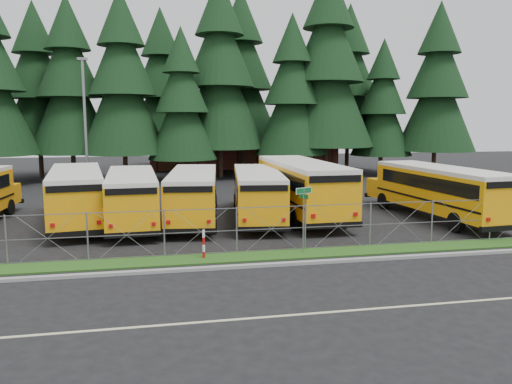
# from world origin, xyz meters

# --- Properties ---
(ground) EXTENTS (120.00, 120.00, 0.00)m
(ground) POSITION_xyz_m (0.00, 0.00, 0.00)
(ground) COLOR black
(ground) RESTS_ON ground
(curb) EXTENTS (50.00, 0.25, 0.12)m
(curb) POSITION_xyz_m (0.00, -3.10, 0.06)
(curb) COLOR gray
(curb) RESTS_ON ground
(grass_verge) EXTENTS (50.00, 1.40, 0.06)m
(grass_verge) POSITION_xyz_m (0.00, -1.70, 0.03)
(grass_verge) COLOR #1B4413
(grass_verge) RESTS_ON ground
(road_lane_line) EXTENTS (50.00, 0.12, 0.01)m
(road_lane_line) POSITION_xyz_m (0.00, -8.00, 0.01)
(road_lane_line) COLOR beige
(road_lane_line) RESTS_ON ground
(chainlink_fence) EXTENTS (44.00, 0.10, 2.00)m
(chainlink_fence) POSITION_xyz_m (0.00, -1.00, 1.00)
(chainlink_fence) COLOR gray
(chainlink_fence) RESTS_ON ground
(brick_building) EXTENTS (22.00, 10.00, 6.00)m
(brick_building) POSITION_xyz_m (6.00, 40.00, 3.00)
(brick_building) COLOR brown
(brick_building) RESTS_ON ground
(bus_2) EXTENTS (4.19, 11.59, 2.97)m
(bus_2) POSITION_xyz_m (-8.54, 6.80, 1.49)
(bus_2) COLOR #FF9A08
(bus_2) RESTS_ON ground
(bus_3) EXTENTS (3.05, 10.91, 2.83)m
(bus_3) POSITION_xyz_m (-5.59, 6.08, 1.42)
(bus_3) COLOR #FF9A08
(bus_3) RESTS_ON ground
(bus_4) EXTENTS (3.83, 11.00, 2.82)m
(bus_4) POSITION_xyz_m (-2.26, 6.26, 1.41)
(bus_4) COLOR #FF9A08
(bus_4) RESTS_ON ground
(bus_5) EXTENTS (3.95, 10.96, 2.81)m
(bus_5) POSITION_xyz_m (1.30, 6.01, 1.41)
(bus_5) COLOR #FF9A08
(bus_5) RESTS_ON ground
(bus_6) EXTENTS (3.09, 12.43, 3.25)m
(bus_6) POSITION_xyz_m (3.94, 6.58, 1.62)
(bus_6) COLOR #FF9A08
(bus_6) RESTS_ON ground
(bus_east) EXTENTS (3.60, 11.63, 3.00)m
(bus_east) POSITION_xyz_m (11.34, 4.20, 1.50)
(bus_east) COLOR #FF9A08
(bus_east) RESTS_ON ground
(street_sign) EXTENTS (0.77, 0.51, 2.81)m
(street_sign) POSITION_xyz_m (1.76, -1.50, 2.03)
(street_sign) COLOR gray
(street_sign) RESTS_ON ground
(striped_bollard) EXTENTS (0.11, 0.11, 1.20)m
(striped_bollard) POSITION_xyz_m (-2.45, -1.56, 0.60)
(striped_bollard) COLOR #B20C0C
(striped_bollard) RESTS_ON ground
(light_standard) EXTENTS (0.70, 0.35, 10.14)m
(light_standard) POSITION_xyz_m (-9.37, 17.93, 5.50)
(light_standard) COLOR gray
(light_standard) RESTS_ON ground
(conifer_2) EXTENTS (7.73, 7.73, 17.09)m
(conifer_2) POSITION_xyz_m (-12.00, 28.49, 8.54)
(conifer_2) COLOR black
(conifer_2) RESTS_ON ground
(conifer_3) EXTENTS (7.84, 7.84, 17.35)m
(conifer_3) POSITION_xyz_m (-7.08, 26.13, 8.67)
(conifer_3) COLOR black
(conifer_3) RESTS_ON ground
(conifer_4) EXTENTS (6.32, 6.32, 13.97)m
(conifer_4) POSITION_xyz_m (-1.85, 25.10, 6.99)
(conifer_4) COLOR black
(conifer_4) RESTS_ON ground
(conifer_5) EXTENTS (8.83, 8.83, 19.52)m
(conifer_5) POSITION_xyz_m (2.04, 28.26, 9.76)
(conifer_5) COLOR black
(conifer_5) RESTS_ON ground
(conifer_6) EXTENTS (7.12, 7.12, 15.74)m
(conifer_6) POSITION_xyz_m (8.76, 26.12, 7.87)
(conifer_6) COLOR black
(conifer_6) RESTS_ON ground
(conifer_7) EXTENTS (9.30, 9.30, 20.57)m
(conifer_7) POSITION_xyz_m (12.50, 26.63, 10.28)
(conifer_7) COLOR black
(conifer_7) RESTS_ON ground
(conifer_8) EXTENTS (6.24, 6.24, 13.80)m
(conifer_8) POSITION_xyz_m (18.52, 26.81, 6.90)
(conifer_8) COLOR black
(conifer_8) RESTS_ON ground
(conifer_9) EXTENTS (7.82, 7.82, 17.29)m
(conifer_9) POSITION_xyz_m (23.60, 25.15, 8.64)
(conifer_9) COLOR black
(conifer_9) RESTS_ON ground
(conifer_10) EXTENTS (7.70, 7.70, 17.03)m
(conifer_10) POSITION_xyz_m (-15.54, 31.50, 8.51)
(conifer_10) COLOR black
(conifer_10) RESTS_ON ground
(conifer_11) EXTENTS (8.07, 8.07, 17.85)m
(conifer_11) POSITION_xyz_m (-3.48, 35.96, 8.92)
(conifer_11) COLOR black
(conifer_11) RESTS_ON ground
(conifer_12) EXTENTS (8.93, 8.93, 19.76)m
(conifer_12) POSITION_xyz_m (5.06, 33.67, 9.88)
(conifer_12) COLOR black
(conifer_12) RESTS_ON ground
(conifer_13) EXTENTS (8.18, 8.18, 18.08)m
(conifer_13) POSITION_xyz_m (16.62, 31.34, 9.04)
(conifer_13) COLOR black
(conifer_13) RESTS_ON ground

